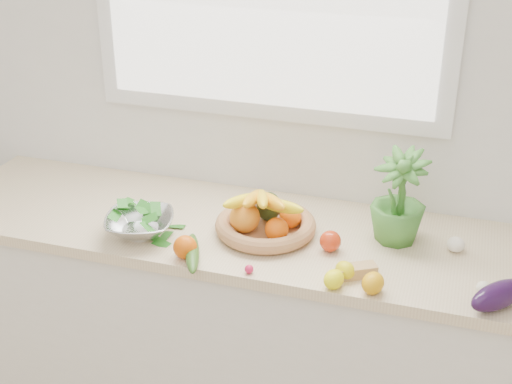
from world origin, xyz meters
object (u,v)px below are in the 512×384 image
(eggplant, at_px, (498,295))
(fruit_basket, at_px, (265,220))
(potted_herb, at_px, (399,197))
(colander_with_spinach, at_px, (139,220))
(cucumber, at_px, (192,253))
(apple, at_px, (330,241))

(eggplant, xyz_separation_m, fruit_basket, (-0.76, 0.22, 0.01))
(potted_herb, xyz_separation_m, colander_with_spinach, (-0.83, -0.24, -0.10))
(eggplant, distance_m, cucumber, 0.94)
(apple, relative_size, potted_herb, 0.21)
(cucumber, bearing_deg, eggplant, 1.03)
(potted_herb, bearing_deg, colander_with_spinach, -164.13)
(potted_herb, relative_size, fruit_basket, 0.75)
(apple, bearing_deg, fruit_basket, 168.42)
(cucumber, relative_size, potted_herb, 0.73)
(potted_herb, distance_m, fruit_basket, 0.45)
(cucumber, height_order, potted_herb, potted_herb)
(apple, distance_m, potted_herb, 0.27)
(apple, relative_size, colander_with_spinach, 0.25)
(potted_herb, bearing_deg, cucumber, -151.98)
(apple, height_order, cucumber, apple)
(apple, distance_m, fruit_basket, 0.24)
(eggplant, bearing_deg, cucumber, -178.97)
(apple, distance_m, colander_with_spinach, 0.64)
(apple, relative_size, fruit_basket, 0.16)
(apple, xyz_separation_m, fruit_basket, (-0.24, 0.05, 0.02))
(apple, xyz_separation_m, cucumber, (-0.41, -0.18, -0.01))
(potted_herb, bearing_deg, apple, -144.55)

